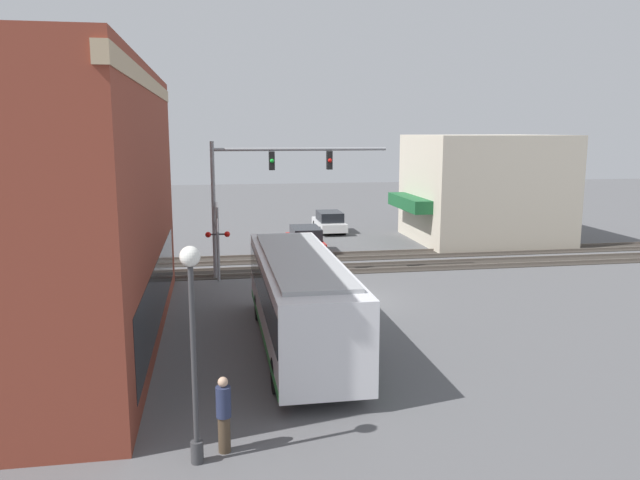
# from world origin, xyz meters

# --- Properties ---
(ground_plane) EXTENTS (120.00, 120.00, 0.00)m
(ground_plane) POSITION_xyz_m (0.00, 0.00, 0.00)
(ground_plane) COLOR #565659
(brick_building) EXTENTS (17.08, 9.88, 9.27)m
(brick_building) POSITION_xyz_m (-3.67, 12.40, 4.64)
(brick_building) COLOR brown
(brick_building) RESTS_ON ground
(shop_building) EXTENTS (8.42, 10.20, 6.92)m
(shop_building) POSITION_xyz_m (13.10, -11.97, 3.45)
(shop_building) COLOR beige
(shop_building) RESTS_ON ground
(city_bus) EXTENTS (10.84, 2.59, 3.12)m
(city_bus) POSITION_xyz_m (-5.49, 2.80, 1.72)
(city_bus) COLOR silver
(city_bus) RESTS_ON ground
(traffic_signal_gantry) EXTENTS (0.42, 8.65, 6.70)m
(traffic_signal_gantry) POSITION_xyz_m (4.99, 3.04, 4.94)
(traffic_signal_gantry) COLOR gray
(traffic_signal_gantry) RESTS_ON ground
(crossing_signal) EXTENTS (1.41, 1.18, 3.81)m
(crossing_signal) POSITION_xyz_m (4.38, 5.39, 2.30)
(crossing_signal) COLOR gray
(crossing_signal) RESTS_ON ground
(streetlamp) EXTENTS (0.44, 0.44, 4.84)m
(streetlamp) POSITION_xyz_m (-12.52, 6.05, 2.89)
(streetlamp) COLOR #38383A
(streetlamp) RESTS_ON ground
(rail_track_near) EXTENTS (2.60, 60.00, 0.15)m
(rail_track_near) POSITION_xyz_m (6.00, 0.00, 0.03)
(rail_track_near) COLOR #332D28
(rail_track_near) RESTS_ON ground
(rail_track_far) EXTENTS (2.60, 60.00, 0.15)m
(rail_track_far) POSITION_xyz_m (9.20, 0.00, 0.03)
(rail_track_far) COLOR #332D28
(rail_track_far) RESTS_ON ground
(parked_car_red) EXTENTS (4.82, 1.82, 1.55)m
(parked_car_red) POSITION_xyz_m (10.88, 0.20, 0.72)
(parked_car_red) COLOR #B21E19
(parked_car_red) RESTS_ON ground
(parked_car_white) EXTENTS (4.61, 1.82, 1.50)m
(parked_car_white) POSITION_xyz_m (18.09, -2.60, 0.70)
(parked_car_white) COLOR silver
(parked_car_white) RESTS_ON ground
(pedestrian_near_bus) EXTENTS (0.34, 0.34, 1.78)m
(pedestrian_near_bus) POSITION_xyz_m (-6.61, 0.65, 0.91)
(pedestrian_near_bus) COLOR #2D3351
(pedestrian_near_bus) RESTS_ON ground
(pedestrian_by_lamp) EXTENTS (0.34, 0.34, 1.79)m
(pedestrian_by_lamp) POSITION_xyz_m (-12.14, 5.45, 0.92)
(pedestrian_by_lamp) COLOR #473828
(pedestrian_by_lamp) RESTS_ON ground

